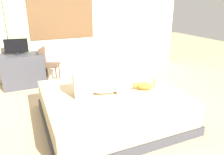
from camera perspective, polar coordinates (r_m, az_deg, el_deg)
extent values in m
plane|color=tan|center=(3.63, -1.89, -11.02)|extent=(16.00, 16.00, 0.00)
cube|color=beige|center=(5.58, -12.17, 15.10)|extent=(6.40, 0.12, 2.90)
cube|color=brown|center=(5.49, -13.31, 16.81)|extent=(1.55, 0.02, 1.32)
cube|color=white|center=(5.48, -13.30, 16.81)|extent=(1.47, 0.02, 1.24)
cube|color=#38383D|center=(3.60, -0.19, -10.04)|extent=(2.11, 1.93, 0.14)
cube|color=tan|center=(3.48, -0.19, -6.41)|extent=(2.05, 1.87, 0.37)
ellipsoid|color=silver|center=(3.32, -1.34, -2.65)|extent=(0.59, 0.32, 0.17)
sphere|color=beige|center=(3.42, 4.15, -2.01)|extent=(0.17, 0.17, 0.17)
cube|color=beige|center=(3.22, -7.88, -1.99)|extent=(0.29, 0.27, 0.34)
cube|color=beige|center=(3.40, 2.24, -2.94)|extent=(0.23, 0.30, 0.08)
ellipsoid|color=#C67A2D|center=(3.47, 8.58, -2.26)|extent=(0.28, 0.22, 0.13)
sphere|color=#C67A2D|center=(3.46, 6.02, -2.03)|extent=(0.08, 0.08, 0.08)
cylinder|color=#C67A2D|center=(3.46, 11.11, -1.33)|extent=(0.03, 0.03, 0.16)
cube|color=#38383D|center=(5.26, -22.44, 1.77)|extent=(0.90, 0.56, 0.74)
cylinder|color=black|center=(5.17, -23.83, 5.83)|extent=(0.10, 0.10, 0.05)
cube|color=black|center=(5.13, -24.10, 7.72)|extent=(0.48, 0.07, 0.30)
cylinder|color=teal|center=(5.18, -18.67, 6.67)|extent=(0.07, 0.07, 0.08)
cylinder|color=#4C3828|center=(5.33, -13.77, 1.23)|extent=(0.04, 0.04, 0.44)
cylinder|color=#4C3828|center=(5.05, -14.56, 0.13)|extent=(0.04, 0.04, 0.44)
cylinder|color=#4C3828|center=(5.41, -16.90, 1.21)|extent=(0.04, 0.04, 0.44)
cylinder|color=#4C3828|center=(5.13, -17.84, 0.14)|extent=(0.04, 0.04, 0.44)
cube|color=#4C3828|center=(5.16, -16.01, 3.21)|extent=(0.50, 0.50, 0.04)
cube|color=#4C3828|center=(5.15, -18.05, 5.42)|extent=(0.19, 0.36, 0.38)
cube|color=#ADCC75|center=(5.37, -23.71, 11.14)|extent=(0.44, 0.06, 2.41)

